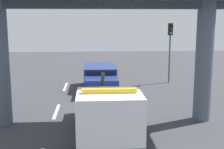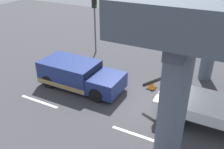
{
  "view_description": "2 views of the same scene",
  "coord_description": "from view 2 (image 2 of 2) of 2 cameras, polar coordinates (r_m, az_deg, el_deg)",
  "views": [
    {
      "loc": [
        15.8,
        -0.62,
        4.87
      ],
      "look_at": [
        -1.55,
        0.59,
        1.68
      ],
      "focal_mm": 48.95,
      "sensor_mm": 36.0,
      "label": 1
    },
    {
      "loc": [
        2.94,
        -10.69,
        7.69
      ],
      "look_at": [
        -2.41,
        -0.46,
        1.65
      ],
      "focal_mm": 38.82,
      "sensor_mm": 36.0,
      "label": 2
    }
  ],
  "objects": [
    {
      "name": "traffic_cone_orange",
      "position": [
        15.03,
        9.36,
        -2.27
      ],
      "size": [
        0.53,
        0.53,
        0.63
      ],
      "color": "orange",
      "rests_on": "ground"
    },
    {
      "name": "lane_stripe_mid",
      "position": [
        11.62,
        6.09,
        -14.03
      ],
      "size": [
        2.6,
        0.16,
        0.01
      ],
      "primitive_type": "cube",
      "color": "silver",
      "rests_on": "ground"
    },
    {
      "name": "lane_stripe_west",
      "position": [
        14.36,
        -16.76,
        -6.1
      ],
      "size": [
        2.6,
        0.16,
        0.01
      ],
      "primitive_type": "cube",
      "color": "silver",
      "rests_on": "ground"
    },
    {
      "name": "towed_van_green",
      "position": [
        15.02,
        -8.04,
        -0.1
      ],
      "size": [
        5.2,
        2.23,
        1.58
      ],
      "color": "navy",
      "rests_on": "ground"
    },
    {
      "name": "ground_plane",
      "position": [
        13.52,
        10.11,
        -7.82
      ],
      "size": [
        60.0,
        40.0,
        0.1
      ],
      "primitive_type": "cube",
      "color": "#38383D"
    },
    {
      "name": "overpass_structure",
      "position": [
        10.95,
        21.93,
        14.75
      ],
      "size": [
        3.6,
        11.47,
        6.64
      ],
      "color": "#4C5666",
      "rests_on": "ground"
    },
    {
      "name": "traffic_light_near",
      "position": [
        19.39,
        -4.09,
        14.43
      ],
      "size": [
        0.39,
        0.32,
        4.53
      ],
      "color": "#515456",
      "rests_on": "ground"
    }
  ]
}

